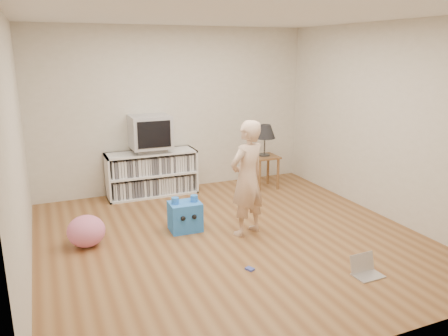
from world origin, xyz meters
TOP-DOWN VIEW (x-y plane):
  - ground at (0.00, 0.00)m, footprint 4.50×4.50m
  - walls at (0.00, 0.00)m, footprint 4.52×4.52m
  - ceiling at (0.00, 0.00)m, footprint 4.50×4.50m
  - media_unit at (-0.47, 2.04)m, footprint 1.40×0.45m
  - dvd_deck at (-0.47, 2.02)m, footprint 0.45×0.35m
  - crt_tv at (-0.47, 2.02)m, footprint 0.60×0.53m
  - side_table at (1.33, 1.65)m, footprint 0.42×0.42m
  - table_lamp at (1.33, 1.65)m, footprint 0.34×0.34m
  - person at (0.24, 0.06)m, footprint 0.61×0.51m
  - laptop at (0.91, -1.35)m, footprint 0.30×0.24m
  - playing_cards at (-0.14, -0.81)m, footprint 0.10×0.11m
  - plush_blue at (-0.44, 0.46)m, footprint 0.40×0.35m
  - plush_pink at (-1.65, 0.46)m, footprint 0.45×0.45m

SIDE VIEW (x-z plane):
  - ground at x=0.00m, z-range 0.00..0.00m
  - playing_cards at x=-0.14m, z-range 0.00..0.02m
  - laptop at x=0.91m, z-range -0.05..0.16m
  - plush_pink at x=-1.65m, z-range 0.00..0.37m
  - plush_blue at x=-0.44m, z-range -0.03..0.42m
  - media_unit at x=-0.47m, z-range 0.00..0.70m
  - side_table at x=1.33m, z-range 0.14..0.69m
  - person at x=0.24m, z-range 0.00..1.44m
  - dvd_deck at x=-0.47m, z-range 0.70..0.77m
  - table_lamp at x=1.33m, z-range 0.68..1.20m
  - crt_tv at x=-0.47m, z-range 0.77..1.27m
  - walls at x=0.00m, z-range 0.00..2.60m
  - ceiling at x=0.00m, z-range 2.60..2.60m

